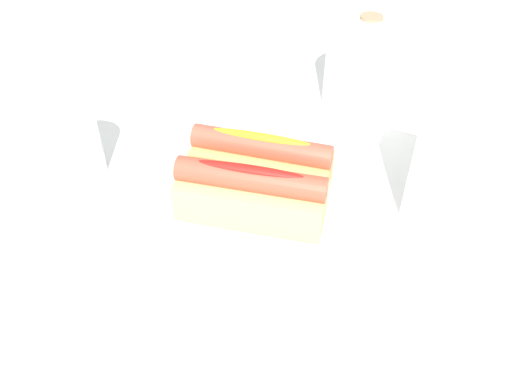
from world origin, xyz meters
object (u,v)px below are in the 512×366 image
Objects in this scene: serving_bowl at (256,208)px; hotdog_back at (261,161)px; hotdog_front at (251,194)px; napkin_box at (469,167)px; paper_towel_roll at (365,64)px; water_glass at (72,144)px.

serving_bowl is 0.05m from hotdog_back.
hotdog_back is (-0.01, 0.03, 0.04)m from serving_bowl.
hotdog_back is at bearing 102.69° from hotdog_front.
hotdog_front is at bearing -77.31° from serving_bowl.
serving_bowl is 1.83× the size of napkin_box.
serving_bowl is 2.04× the size of paper_towel_roll.
hotdog_front reaches higher than serving_bowl.
serving_bowl is at bearing -97.63° from paper_towel_roll.
paper_towel_roll is (0.27, 0.30, 0.02)m from water_glass.
hotdog_front and hotdog_back have the same top height.
hotdog_back is 0.26m from paper_towel_roll.
serving_bowl is 0.23m from water_glass.
hotdog_back reaches higher than serving_bowl.
napkin_box reaches higher than paper_towel_roll.
paper_towel_roll is at bearing 84.13° from hotdog_front.
serving_bowl is at bearing -77.31° from hotdog_back.
hotdog_back is at bearing -160.94° from napkin_box.
paper_towel_roll is (0.04, 0.26, 0.00)m from hotdog_back.
paper_towel_roll is (0.04, 0.28, 0.05)m from serving_bowl.
hotdog_back reaches higher than water_glass.
serving_bowl is 1.76× the size of hotdog_back.
hotdog_front is 1.74× the size of water_glass.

